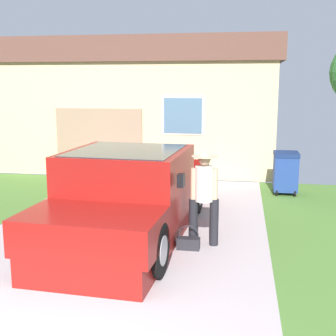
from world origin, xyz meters
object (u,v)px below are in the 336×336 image
person_with_hat (204,192)px  handbag (188,242)px  pickup_truck (129,199)px  house_with_garage (150,103)px  wheeled_trash_bin (286,171)px

person_with_hat → handbag: 0.88m
pickup_truck → handbag: bearing=162.2°
pickup_truck → person_with_hat: (1.36, -0.18, 0.22)m
handbag → house_with_garage: house_with_garage is taller
handbag → wheeled_trash_bin: bearing=65.7°
handbag → house_with_garage: bearing=105.7°
pickup_truck → house_with_garage: (-1.33, 8.31, 1.37)m
person_with_hat → house_with_garage: house_with_garage is taller
house_with_garage → person_with_hat: bearing=-72.5°
wheeled_trash_bin → person_with_hat: bearing=-113.0°
person_with_hat → wheeled_trash_bin: person_with_hat is taller
pickup_truck → handbag: size_ratio=13.35×
house_with_garage → wheeled_trash_bin: bearing=-45.2°
person_with_hat → house_with_garage: size_ratio=0.19×
house_with_garage → wheeled_trash_bin: size_ratio=8.26×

